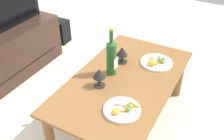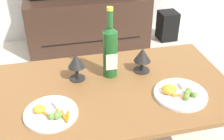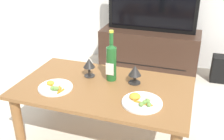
{
  "view_description": "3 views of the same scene",
  "coord_description": "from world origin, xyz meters",
  "px_view_note": "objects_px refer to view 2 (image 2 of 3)",
  "views": [
    {
      "loc": [
        -1.41,
        -0.66,
        1.63
      ],
      "look_at": [
        -0.05,
        0.08,
        0.54
      ],
      "focal_mm": 41.35,
      "sensor_mm": 36.0,
      "label": 1
    },
    {
      "loc": [
        -0.26,
        -1.15,
        1.32
      ],
      "look_at": [
        0.01,
        0.02,
        0.55
      ],
      "focal_mm": 45.64,
      "sensor_mm": 36.0,
      "label": 2
    },
    {
      "loc": [
        0.59,
        -1.58,
        1.38
      ],
      "look_at": [
        0.04,
        0.08,
        0.56
      ],
      "focal_mm": 42.55,
      "sensor_mm": 36.0,
      "label": 3
    }
  ],
  "objects_px": {
    "goblet_left": "(76,62)",
    "goblet_right": "(142,56)",
    "dining_table": "(112,99)",
    "dinner_plate_right": "(180,93)",
    "wine_bottle": "(110,50)",
    "dinner_plate_left": "(51,113)",
    "floor_speaker": "(167,26)",
    "tv_stand": "(88,22)"
  },
  "relations": [
    {
      "from": "goblet_left",
      "to": "goblet_right",
      "type": "height_order",
      "value": "goblet_left"
    },
    {
      "from": "dining_table",
      "to": "dinner_plate_right",
      "type": "relative_size",
      "value": 4.73
    },
    {
      "from": "wine_bottle",
      "to": "dinner_plate_right",
      "type": "height_order",
      "value": "wine_bottle"
    },
    {
      "from": "dining_table",
      "to": "wine_bottle",
      "type": "xyz_separation_m",
      "value": [
        0.02,
        0.12,
        0.23
      ]
    },
    {
      "from": "goblet_left",
      "to": "dinner_plate_right",
      "type": "distance_m",
      "value": 0.55
    },
    {
      "from": "goblet_left",
      "to": "dinner_plate_left",
      "type": "xyz_separation_m",
      "value": [
        -0.15,
        -0.26,
        -0.09
      ]
    },
    {
      "from": "dinner_plate_right",
      "to": "wine_bottle",
      "type": "bearing_deg",
      "value": 138.71
    },
    {
      "from": "goblet_left",
      "to": "dinner_plate_right",
      "type": "bearing_deg",
      "value": -28.61
    },
    {
      "from": "dining_table",
      "to": "goblet_right",
      "type": "distance_m",
      "value": 0.29
    },
    {
      "from": "dining_table",
      "to": "wine_bottle",
      "type": "height_order",
      "value": "wine_bottle"
    },
    {
      "from": "dinner_plate_left",
      "to": "dinner_plate_right",
      "type": "bearing_deg",
      "value": 0.27
    },
    {
      "from": "wine_bottle",
      "to": "goblet_right",
      "type": "xyz_separation_m",
      "value": [
        0.18,
        0.0,
        -0.06
      ]
    },
    {
      "from": "floor_speaker",
      "to": "wine_bottle",
      "type": "distance_m",
      "value": 1.55
    },
    {
      "from": "tv_stand",
      "to": "floor_speaker",
      "type": "relative_size",
      "value": 3.89
    },
    {
      "from": "goblet_left",
      "to": "wine_bottle",
      "type": "bearing_deg",
      "value": -0.22
    },
    {
      "from": "dinner_plate_left",
      "to": "dinner_plate_right",
      "type": "distance_m",
      "value": 0.63
    },
    {
      "from": "wine_bottle",
      "to": "goblet_right",
      "type": "bearing_deg",
      "value": 0.22
    },
    {
      "from": "goblet_right",
      "to": "floor_speaker",
      "type": "bearing_deg",
      "value": 60.44
    },
    {
      "from": "goblet_left",
      "to": "goblet_right",
      "type": "bearing_deg",
      "value": -0.0
    },
    {
      "from": "dinner_plate_right",
      "to": "dinner_plate_left",
      "type": "bearing_deg",
      "value": -179.73
    },
    {
      "from": "tv_stand",
      "to": "dinner_plate_left",
      "type": "distance_m",
      "value": 1.56
    },
    {
      "from": "wine_bottle",
      "to": "goblet_left",
      "type": "distance_m",
      "value": 0.19
    },
    {
      "from": "dining_table",
      "to": "tv_stand",
      "type": "distance_m",
      "value": 1.36
    },
    {
      "from": "tv_stand",
      "to": "dinner_plate_right",
      "type": "bearing_deg",
      "value": -81.05
    },
    {
      "from": "goblet_left",
      "to": "dinner_plate_left",
      "type": "bearing_deg",
      "value": -120.12
    },
    {
      "from": "goblet_right",
      "to": "dinner_plate_left",
      "type": "relative_size",
      "value": 0.57
    },
    {
      "from": "dinner_plate_left",
      "to": "goblet_right",
      "type": "bearing_deg",
      "value": 27.04
    },
    {
      "from": "floor_speaker",
      "to": "goblet_left",
      "type": "distance_m",
      "value": 1.64
    },
    {
      "from": "goblet_left",
      "to": "dinner_plate_right",
      "type": "height_order",
      "value": "goblet_left"
    },
    {
      "from": "floor_speaker",
      "to": "goblet_right",
      "type": "relative_size",
      "value": 2.05
    },
    {
      "from": "tv_stand",
      "to": "wine_bottle",
      "type": "xyz_separation_m",
      "value": [
        -0.06,
        -1.23,
        0.36
      ]
    },
    {
      "from": "floor_speaker",
      "to": "wine_bottle",
      "type": "height_order",
      "value": "wine_bottle"
    },
    {
      "from": "goblet_right",
      "to": "dinner_plate_right",
      "type": "distance_m",
      "value": 0.29
    },
    {
      "from": "dinner_plate_right",
      "to": "goblet_left",
      "type": "bearing_deg",
      "value": 151.39
    },
    {
      "from": "goblet_left",
      "to": "dining_table",
      "type": "bearing_deg",
      "value": -36.7
    },
    {
      "from": "tv_stand",
      "to": "goblet_left",
      "type": "bearing_deg",
      "value": -101.01
    },
    {
      "from": "goblet_right",
      "to": "goblet_left",
      "type": "bearing_deg",
      "value": 180.0
    },
    {
      "from": "floor_speaker",
      "to": "goblet_right",
      "type": "height_order",
      "value": "goblet_right"
    },
    {
      "from": "dining_table",
      "to": "dinner_plate_right",
      "type": "distance_m",
      "value": 0.35
    },
    {
      "from": "tv_stand",
      "to": "goblet_left",
      "type": "xyz_separation_m",
      "value": [
        -0.24,
        -1.23,
        0.31
      ]
    },
    {
      "from": "tv_stand",
      "to": "goblet_right",
      "type": "bearing_deg",
      "value": -84.37
    },
    {
      "from": "tv_stand",
      "to": "dining_table",
      "type": "bearing_deg",
      "value": -93.28
    }
  ]
}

